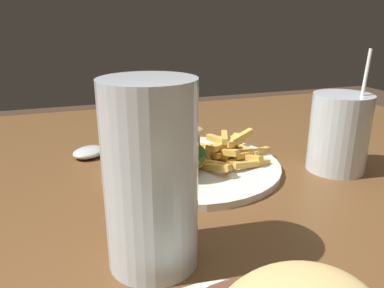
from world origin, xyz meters
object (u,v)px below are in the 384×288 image
(juice_glass, at_px, (339,136))
(spoon, at_px, (92,151))
(beer_glass, at_px, (151,179))
(meal_plate_near, at_px, (178,155))

(juice_glass, distance_m, spoon, 0.40)
(beer_glass, relative_size, juice_glass, 0.97)
(juice_glass, height_order, spoon, juice_glass)
(juice_glass, bearing_deg, meal_plate_near, -15.07)
(meal_plate_near, height_order, beer_glass, beer_glass)
(meal_plate_near, relative_size, juice_glass, 1.50)
(meal_plate_near, relative_size, spoon, 1.71)
(beer_glass, xyz_separation_m, spoon, (0.03, -0.32, -0.08))
(juice_glass, xyz_separation_m, spoon, (0.35, -0.18, -0.05))
(meal_plate_near, distance_m, beer_glass, 0.22)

